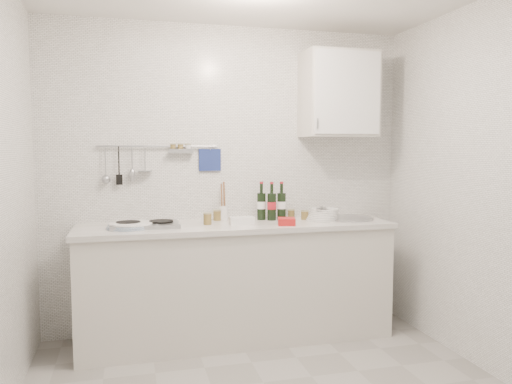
% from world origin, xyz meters
% --- Properties ---
extents(back_wall, '(3.00, 0.02, 2.50)m').
position_xyz_m(back_wall, '(0.00, 1.40, 1.25)').
color(back_wall, silver).
rests_on(back_wall, floor).
extents(wall_right, '(0.02, 2.80, 2.50)m').
position_xyz_m(wall_right, '(1.50, 0.00, 1.25)').
color(wall_right, silver).
rests_on(wall_right, floor).
extents(counter, '(2.44, 0.64, 0.96)m').
position_xyz_m(counter, '(0.01, 1.10, 0.43)').
color(counter, beige).
rests_on(counter, floor).
extents(wall_rail, '(0.98, 0.09, 0.34)m').
position_xyz_m(wall_rail, '(-0.60, 1.37, 1.43)').
color(wall_rail, '#93969B').
rests_on(wall_rail, back_wall).
extents(wall_cabinet, '(0.60, 0.38, 0.70)m').
position_xyz_m(wall_cabinet, '(0.90, 1.22, 1.95)').
color(wall_cabinet, beige).
rests_on(wall_cabinet, back_wall).
extents(plate_stack_hob, '(0.33, 0.33, 0.04)m').
position_xyz_m(plate_stack_hob, '(-0.81, 1.07, 0.94)').
color(plate_stack_hob, teal).
rests_on(plate_stack_hob, counter).
extents(plate_stack_sink, '(0.28, 0.27, 0.10)m').
position_xyz_m(plate_stack_sink, '(0.73, 1.12, 0.97)').
color(plate_stack_sink, white).
rests_on(plate_stack_sink, counter).
extents(wine_bottles, '(0.23, 0.12, 0.31)m').
position_xyz_m(wine_bottles, '(0.32, 1.22, 1.07)').
color(wine_bottles, black).
rests_on(wine_bottles, counter).
extents(butter_dish, '(0.19, 0.09, 0.06)m').
position_xyz_m(butter_dish, '(0.03, 1.05, 0.95)').
color(butter_dish, white).
rests_on(butter_dish, counter).
extents(strawberry_punnet, '(0.16, 0.16, 0.05)m').
position_xyz_m(strawberry_punnet, '(0.35, 0.92, 0.95)').
color(strawberry_punnet, red).
rests_on(strawberry_punnet, counter).
extents(utensil_crock, '(0.08, 0.08, 0.31)m').
position_xyz_m(utensil_crock, '(-0.07, 1.31, 0.99)').
color(utensil_crock, white).
rests_on(utensil_crock, counter).
extents(jar_a, '(0.07, 0.07, 0.09)m').
position_xyz_m(jar_a, '(-0.12, 1.30, 0.96)').
color(jar_a, brown).
rests_on(jar_a, counter).
extents(jar_b, '(0.06, 0.06, 0.07)m').
position_xyz_m(jar_b, '(0.53, 1.35, 0.95)').
color(jar_b, brown).
rests_on(jar_b, counter).
extents(jar_c, '(0.06, 0.06, 0.08)m').
position_xyz_m(jar_c, '(0.59, 1.17, 0.96)').
color(jar_c, brown).
rests_on(jar_c, counter).
extents(jar_d, '(0.07, 0.07, 0.09)m').
position_xyz_m(jar_d, '(-0.23, 1.10, 0.97)').
color(jar_d, brown).
rests_on(jar_d, counter).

